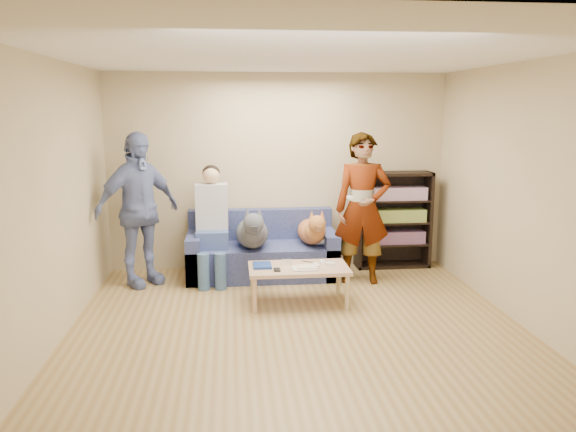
{
  "coord_description": "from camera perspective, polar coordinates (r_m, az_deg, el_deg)",
  "views": [
    {
      "loc": [
        -0.63,
        -4.96,
        2.15
      ],
      "look_at": [
        0.0,
        1.2,
        0.95
      ],
      "focal_mm": 35.0,
      "sensor_mm": 36.0,
      "label": 1
    }
  ],
  "objects": [
    {
      "name": "magazine",
      "position": [
        6.15,
        1.91,
        -5.16
      ],
      "size": [
        0.22,
        0.17,
        0.01
      ],
      "primitive_type": "cube",
      "color": "beige",
      "rests_on": "coffee_table"
    },
    {
      "name": "person_standing_left",
      "position": [
        7.01,
        -15.0,
        0.63
      ],
      "size": [
        1.14,
        1.05,
        1.87
      ],
      "primitive_type": "imported",
      "rotation": [
        0.0,
        0.0,
        0.68
      ],
      "color": "#7887C0",
      "rests_on": "ground"
    },
    {
      "name": "blanket",
      "position": [
        7.19,
        3.09,
        -2.31
      ],
      "size": [
        0.42,
        0.35,
        0.14
      ],
      "primitive_type": "ellipsoid",
      "color": "#B1B2B6",
      "rests_on": "sofa"
    },
    {
      "name": "headphone_cup_b",
      "position": [
        6.31,
        2.83,
        -4.87
      ],
      "size": [
        0.07,
        0.07,
        0.02
      ],
      "primitive_type": "cylinder",
      "color": "silver",
      "rests_on": "coffee_table"
    },
    {
      "name": "dog_tan",
      "position": [
        7.16,
        2.52,
        -1.5
      ],
      "size": [
        0.35,
        1.14,
        0.51
      ],
      "color": "#B86738",
      "rests_on": "sofa"
    },
    {
      "name": "wall_front",
      "position": [
        2.67,
        8.14,
        -7.7
      ],
      "size": [
        4.5,
        0.0,
        4.5
      ],
      "primitive_type": "plane",
      "rotation": [
        -1.57,
        0.0,
        0.0
      ],
      "color": "tan",
      "rests_on": "ground"
    },
    {
      "name": "wall_left",
      "position": [
        5.28,
        -23.62,
        0.79
      ],
      "size": [
        0.0,
        5.0,
        5.0
      ],
      "primitive_type": "plane",
      "rotation": [
        1.57,
        0.0,
        1.57
      ],
      "color": "tan",
      "rests_on": "ground"
    },
    {
      "name": "wallet",
      "position": [
        6.08,
        -1.13,
        -5.47
      ],
      "size": [
        0.07,
        0.12,
        0.02
      ],
      "primitive_type": "cube",
      "color": "black",
      "rests_on": "coffee_table"
    },
    {
      "name": "sofa",
      "position": [
        7.31,
        -2.67,
        -3.86
      ],
      "size": [
        1.9,
        0.85,
        0.82
      ],
      "color": "#515B93",
      "rests_on": "ground"
    },
    {
      "name": "wall_right",
      "position": [
        5.79,
        24.05,
        1.58
      ],
      "size": [
        0.0,
        5.0,
        5.0
      ],
      "primitive_type": "plane",
      "rotation": [
        1.57,
        0.0,
        -1.57
      ],
      "color": "tan",
      "rests_on": "ground"
    },
    {
      "name": "wall_back",
      "position": [
        7.53,
        -1.01,
        4.49
      ],
      "size": [
        4.5,
        0.0,
        4.5
      ],
      "primitive_type": "plane",
      "rotation": [
        1.57,
        0.0,
        0.0
      ],
      "color": "tan",
      "rests_on": "ground"
    },
    {
      "name": "camera_silver",
      "position": [
        6.32,
        -0.13,
        -4.68
      ],
      "size": [
        0.11,
        0.06,
        0.05
      ],
      "primitive_type": "cube",
      "color": "silver",
      "rests_on": "coffee_table"
    },
    {
      "name": "pen_black",
      "position": [
        6.41,
        1.96,
        -4.65
      ],
      "size": [
        0.13,
        0.08,
        0.01
      ],
      "primitive_type": "cylinder",
      "rotation": [
        0.0,
        1.57,
        -0.52
      ],
      "color": "black",
      "rests_on": "coffee_table"
    },
    {
      "name": "person_standing_right",
      "position": [
        6.94,
        7.58,
        0.74
      ],
      "size": [
        0.73,
        0.53,
        1.86
      ],
      "primitive_type": "imported",
      "rotation": [
        0.0,
        0.0,
        -0.14
      ],
      "color": "gray",
      "rests_on": "ground"
    },
    {
      "name": "pen_orange",
      "position": [
        6.07,
        1.07,
        -5.55
      ],
      "size": [
        0.13,
        0.06,
        0.01
      ],
      "primitive_type": "cylinder",
      "rotation": [
        0.0,
        1.57,
        0.35
      ],
      "color": "orange",
      "rests_on": "coffee_table"
    },
    {
      "name": "ground",
      "position": [
        5.44,
        1.31,
        -12.32
      ],
      "size": [
        5.0,
        5.0,
        0.0
      ],
      "primitive_type": "plane",
      "color": "olive",
      "rests_on": "ground"
    },
    {
      "name": "controller_a",
      "position": [
        6.35,
        3.49,
        -4.7
      ],
      "size": [
        0.04,
        0.13,
        0.03
      ],
      "primitive_type": "cube",
      "color": "white",
      "rests_on": "coffee_table"
    },
    {
      "name": "coffee_table",
      "position": [
        6.24,
        1.08,
        -5.57
      ],
      "size": [
        1.1,
        0.6,
        0.42
      ],
      "color": "tan",
      "rests_on": "ground"
    },
    {
      "name": "notebook_blue",
      "position": [
        6.24,
        -2.64,
        -5.02
      ],
      "size": [
        0.2,
        0.26,
        0.03
      ],
      "primitive_type": "cube",
      "color": "navy",
      "rests_on": "coffee_table"
    },
    {
      "name": "held_controller",
      "position": [
        6.67,
        6.34,
        1.87
      ],
      "size": [
        0.07,
        0.13,
        0.03
      ],
      "primitive_type": "cube",
      "rotation": [
        0.0,
        0.0,
        0.21
      ],
      "color": "silver",
      "rests_on": "person_standing_right"
    },
    {
      "name": "papers",
      "position": [
        6.13,
        1.66,
        -5.34
      ],
      "size": [
        0.26,
        0.2,
        0.02
      ],
      "primitive_type": "cube",
      "color": "silver",
      "rests_on": "coffee_table"
    },
    {
      "name": "ceiling",
      "position": [
        5.02,
        1.45,
        16.12
      ],
      "size": [
        5.0,
        5.0,
        0.0
      ],
      "primitive_type": "plane",
      "rotation": [
        3.14,
        0.0,
        0.0
      ],
      "color": "white",
      "rests_on": "ground"
    },
    {
      "name": "bookshelf",
      "position": [
        7.75,
        10.62,
        -0.16
      ],
      "size": [
        1.0,
        0.34,
        1.3
      ],
      "color": "black",
      "rests_on": "ground"
    },
    {
      "name": "person_seated",
      "position": [
        7.07,
        -7.74,
        -0.36
      ],
      "size": [
        0.4,
        0.73,
        1.47
      ],
      "color": "#3E5C8A",
      "rests_on": "sofa"
    },
    {
      "name": "dog_gray",
      "position": [
        6.98,
        -3.65,
        -1.61
      ],
      "size": [
        0.4,
        1.25,
        0.58
      ],
      "color": "#4C4F56",
      "rests_on": "sofa"
    },
    {
      "name": "headphone_cup_a",
      "position": [
        6.23,
        2.94,
        -5.07
      ],
      "size": [
        0.07,
        0.07,
        0.02
      ],
      "primitive_type": "cylinder",
      "color": "white",
      "rests_on": "coffee_table"
    },
    {
      "name": "controller_b",
      "position": [
        6.29,
        4.33,
        -4.87
      ],
      "size": [
        0.09,
        0.06,
        0.03
      ],
      "primitive_type": "cube",
      "color": "white",
      "rests_on": "coffee_table"
    }
  ]
}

